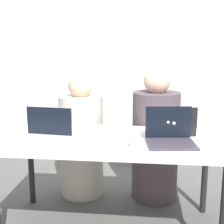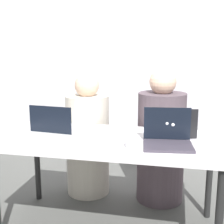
{
  "view_description": "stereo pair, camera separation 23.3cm",
  "coord_description": "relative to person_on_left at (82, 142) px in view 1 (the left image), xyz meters",
  "views": [
    {
      "loc": [
        0.25,
        -2.19,
        1.38
      ],
      "look_at": [
        0.0,
        0.08,
        0.91
      ],
      "focal_mm": 50.0,
      "sensor_mm": 36.0,
      "label": 1
    },
    {
      "loc": [
        0.48,
        -2.15,
        1.38
      ],
      "look_at": [
        0.0,
        0.08,
        0.91
      ],
      "focal_mm": 50.0,
      "sensor_mm": 36.0,
      "label": 2
    }
  ],
  "objects": [
    {
      "name": "desk",
      "position": [
        0.34,
        -0.57,
        0.15
      ],
      "size": [
        1.61,
        0.77,
        0.73
      ],
      "color": "silver",
      "rests_on": "ground"
    },
    {
      "name": "back_wall",
      "position": [
        0.34,
        0.91,
        0.77
      ],
      "size": [
        4.5,
        0.1,
        2.58
      ],
      "primitive_type": "cube",
      "color": "silver",
      "rests_on": "ground"
    },
    {
      "name": "water_glass_left",
      "position": [
        0.18,
        -0.81,
        0.26
      ],
      "size": [
        0.08,
        0.08,
        0.09
      ],
      "color": "silver",
      "rests_on": "desk"
    },
    {
      "name": "laptop_front_left",
      "position": [
        -0.12,
        -0.67,
        0.27
      ],
      "size": [
        0.37,
        0.28,
        0.22
      ],
      "rotation": [
        0.0,
        0.0,
        -0.1
      ],
      "color": "silver",
      "rests_on": "desk"
    },
    {
      "name": "laptop_front_right",
      "position": [
        0.77,
        -0.66,
        0.27
      ],
      "size": [
        0.35,
        0.31,
        0.25
      ],
      "rotation": [
        0.0,
        0.0,
        0.12
      ],
      "color": "#39343F",
      "rests_on": "desk"
    },
    {
      "name": "person_on_right",
      "position": [
        0.69,
        0.0,
        0.02
      ],
      "size": [
        0.43,
        0.43,
        1.21
      ],
      "rotation": [
        0.0,
        0.0,
        3.12
      ],
      "color": "#4D3F46",
      "rests_on": "ground"
    },
    {
      "name": "laptop_back_right",
      "position": [
        0.78,
        -0.47,
        0.27
      ],
      "size": [
        0.39,
        0.31,
        0.23
      ],
      "rotation": [
        0.0,
        0.0,
        3.34
      ],
      "color": "silver",
      "rests_on": "desk"
    },
    {
      "name": "water_glass_right",
      "position": [
        0.53,
        -0.79,
        0.26
      ],
      "size": [
        0.06,
        0.06,
        0.11
      ],
      "color": "white",
      "rests_on": "desk"
    },
    {
      "name": "person_on_left",
      "position": [
        0.0,
        0.0,
        0.0
      ],
      "size": [
        0.44,
        0.44,
        1.16
      ],
      "rotation": [
        0.0,
        0.0,
        3.23
      ],
      "color": "beige",
      "rests_on": "ground"
    }
  ]
}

